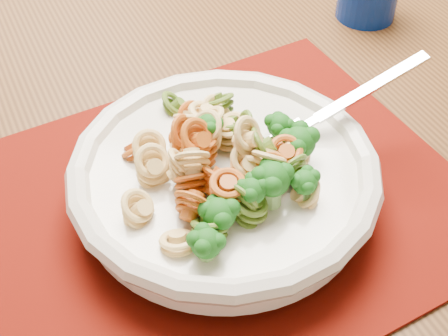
{
  "coord_description": "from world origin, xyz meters",
  "views": [
    {
      "loc": [
        0.16,
        -1.25,
        1.11
      ],
      "look_at": [
        0.18,
        -0.89,
        0.74
      ],
      "focal_mm": 50.0,
      "sensor_mm": 36.0,
      "label": 1
    }
  ],
  "objects": [
    {
      "name": "pasta_broccoli_heap",
      "position": [
        0.18,
        -0.89,
        0.75
      ],
      "size": [
        0.22,
        0.22,
        0.06
      ],
      "primitive_type": null,
      "color": "#E6BD71",
      "rests_on": "pasta_bowl"
    },
    {
      "name": "placemat",
      "position": [
        0.17,
        -0.9,
        0.7
      ],
      "size": [
        0.54,
        0.5,
        0.0
      ],
      "primitive_type": "cube",
      "rotation": [
        0.0,
        0.0,
        0.45
      ],
      "color": "#530C03",
      "rests_on": "dining_table"
    },
    {
      "name": "pasta_bowl",
      "position": [
        0.18,
        -0.89,
        0.73
      ],
      "size": [
        0.26,
        0.26,
        0.05
      ],
      "color": "silver",
      "rests_on": "placemat"
    },
    {
      "name": "fork",
      "position": [
        0.24,
        -0.86,
        0.75
      ],
      "size": [
        0.18,
        0.09,
        0.08
      ],
      "primitive_type": null,
      "rotation": [
        0.0,
        -0.35,
        0.35
      ],
      "color": "silver",
      "rests_on": "pasta_bowl"
    },
    {
      "name": "dining_table",
      "position": [
        0.09,
        -0.77,
        0.61
      ],
      "size": [
        1.59,
        1.33,
        0.7
      ],
      "rotation": [
        0.0,
        0.0,
        0.39
      ],
      "color": "#573518",
      "rests_on": "ground"
    }
  ]
}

